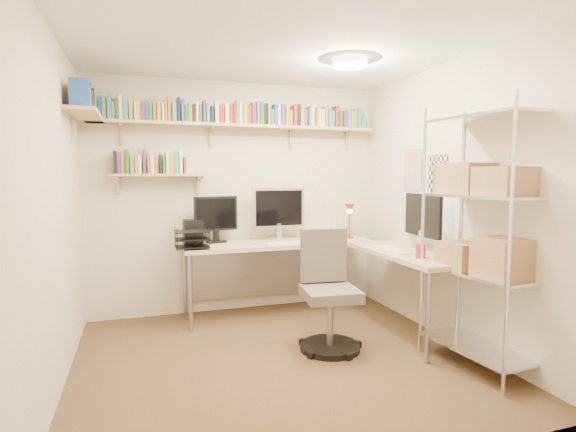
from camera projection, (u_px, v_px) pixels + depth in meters
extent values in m
plane|color=#4D3921|center=(279.00, 359.00, 3.67)|extent=(3.20, 3.20, 0.00)
cube|color=beige|center=(239.00, 198.00, 4.97)|extent=(3.20, 0.04, 2.50)
cube|color=beige|center=(55.00, 212.00, 3.05)|extent=(0.04, 3.00, 2.50)
cube|color=beige|center=(448.00, 203.00, 4.06)|extent=(0.04, 3.00, 2.50)
cube|color=beige|center=(373.00, 228.00, 2.14)|extent=(3.20, 0.04, 2.50)
cube|color=white|center=(279.00, 44.00, 3.44)|extent=(3.20, 3.00, 0.04)
cube|color=white|center=(412.00, 170.00, 4.55)|extent=(0.01, 0.30, 0.42)
cube|color=silver|center=(437.00, 175.00, 4.18)|extent=(0.01, 0.28, 0.38)
cylinder|color=#FFEAC6|center=(350.00, 63.00, 3.86)|extent=(0.30, 0.30, 0.06)
cube|color=#DBB87B|center=(241.00, 126.00, 4.78)|extent=(3.05, 0.25, 0.03)
cube|color=#DBB87B|center=(86.00, 115.00, 3.92)|extent=(0.25, 1.00, 0.03)
cube|color=#DBB87B|center=(159.00, 175.00, 4.59)|extent=(0.95, 0.20, 0.02)
cube|color=#DBB87B|center=(121.00, 130.00, 4.47)|extent=(0.03, 0.20, 0.20)
cube|color=#DBB87B|center=(212.00, 133.00, 4.76)|extent=(0.03, 0.20, 0.20)
cube|color=#DBB87B|center=(292.00, 135.00, 5.04)|extent=(0.03, 0.20, 0.20)
cube|color=#DBB87B|center=(348.00, 137.00, 5.26)|extent=(0.03, 0.20, 0.20)
cube|color=#7D735B|center=(91.00, 108.00, 4.31)|extent=(0.03, 0.11, 0.22)
cube|color=black|center=(96.00, 110.00, 4.33)|extent=(0.04, 0.13, 0.18)
cube|color=#1F4CA3|center=(100.00, 108.00, 4.34)|extent=(0.02, 0.14, 0.22)
cube|color=#7D735B|center=(104.00, 108.00, 4.35)|extent=(0.04, 0.12, 0.22)
cube|color=teal|center=(109.00, 107.00, 4.36)|extent=(0.04, 0.12, 0.24)
cube|color=#7D735B|center=(114.00, 111.00, 4.38)|extent=(0.03, 0.12, 0.17)
cube|color=#236B23|center=(117.00, 109.00, 4.39)|extent=(0.02, 0.14, 0.21)
cube|color=white|center=(121.00, 108.00, 4.39)|extent=(0.03, 0.12, 0.24)
cube|color=teal|center=(126.00, 110.00, 4.41)|extent=(0.04, 0.13, 0.20)
cube|color=#B39A21|center=(131.00, 109.00, 4.43)|extent=(0.03, 0.12, 0.23)
cube|color=white|center=(135.00, 112.00, 4.44)|extent=(0.02, 0.13, 0.18)
cube|color=#B39A21|center=(139.00, 109.00, 4.45)|extent=(0.03, 0.14, 0.23)
cube|color=#681F74|center=(143.00, 112.00, 4.46)|extent=(0.04, 0.12, 0.18)
cube|color=#1F4CA3|center=(147.00, 112.00, 4.47)|extent=(0.03, 0.11, 0.19)
cube|color=#236B23|center=(151.00, 112.00, 4.49)|extent=(0.03, 0.12, 0.19)
cube|color=#CD5A18|center=(154.00, 111.00, 4.50)|extent=(0.03, 0.14, 0.20)
cube|color=#B39A21|center=(159.00, 112.00, 4.51)|extent=(0.03, 0.13, 0.20)
cube|color=white|center=(163.00, 113.00, 4.52)|extent=(0.02, 0.11, 0.19)
cube|color=#CD5A18|center=(166.00, 111.00, 4.53)|extent=(0.02, 0.13, 0.21)
cube|color=#CD5A18|center=(169.00, 110.00, 4.54)|extent=(0.03, 0.12, 0.25)
cube|color=teal|center=(174.00, 112.00, 4.56)|extent=(0.04, 0.12, 0.20)
cube|color=black|center=(178.00, 110.00, 4.57)|extent=(0.03, 0.11, 0.25)
cube|color=#1F4CA3|center=(183.00, 111.00, 4.58)|extent=(0.03, 0.12, 0.23)
cube|color=#236B23|center=(186.00, 114.00, 4.60)|extent=(0.03, 0.13, 0.17)
cube|color=#CD5A18|center=(190.00, 113.00, 4.61)|extent=(0.03, 0.13, 0.20)
cube|color=black|center=(194.00, 114.00, 4.62)|extent=(0.03, 0.13, 0.18)
cube|color=white|center=(197.00, 113.00, 4.63)|extent=(0.02, 0.13, 0.21)
cube|color=#236B23|center=(200.00, 115.00, 4.64)|extent=(0.03, 0.15, 0.18)
cube|color=#681F74|center=(204.00, 112.00, 4.65)|extent=(0.03, 0.11, 0.23)
cube|color=teal|center=(208.00, 113.00, 4.66)|extent=(0.03, 0.11, 0.21)
cube|color=black|center=(212.00, 115.00, 4.68)|extent=(0.03, 0.12, 0.18)
cube|color=white|center=(216.00, 113.00, 4.69)|extent=(0.04, 0.12, 0.22)
cube|color=#A62616|center=(221.00, 115.00, 4.71)|extent=(0.04, 0.13, 0.19)
cube|color=white|center=(226.00, 114.00, 4.72)|extent=(0.04, 0.14, 0.21)
cube|color=#A62616|center=(231.00, 115.00, 4.74)|extent=(0.04, 0.12, 0.20)
cube|color=#A62616|center=(234.00, 114.00, 4.75)|extent=(0.02, 0.15, 0.22)
cube|color=teal|center=(237.00, 113.00, 4.76)|extent=(0.03, 0.12, 0.25)
cube|color=white|center=(240.00, 113.00, 4.77)|extent=(0.03, 0.11, 0.24)
cube|color=#B39A21|center=(244.00, 115.00, 4.79)|extent=(0.04, 0.13, 0.21)
cube|color=#A62616|center=(248.00, 115.00, 4.80)|extent=(0.04, 0.11, 0.20)
cube|color=#681F74|center=(253.00, 114.00, 4.82)|extent=(0.04, 0.12, 0.23)
cube|color=#7D735B|center=(257.00, 114.00, 4.83)|extent=(0.02, 0.13, 0.25)
cube|color=#236B23|center=(261.00, 114.00, 4.84)|extent=(0.04, 0.13, 0.24)
cube|color=black|center=(264.00, 115.00, 4.85)|extent=(0.02, 0.11, 0.23)
cube|color=#7D735B|center=(268.00, 115.00, 4.87)|extent=(0.02, 0.15, 0.23)
cube|color=#236B23|center=(271.00, 118.00, 4.88)|extent=(0.04, 0.14, 0.17)
cube|color=#1F4CA3|center=(275.00, 115.00, 4.89)|extent=(0.03, 0.12, 0.23)
cube|color=white|center=(278.00, 115.00, 4.90)|extent=(0.03, 0.13, 0.23)
cube|color=#681F74|center=(282.00, 116.00, 4.92)|extent=(0.04, 0.11, 0.23)
cube|color=#B39A21|center=(286.00, 116.00, 4.93)|extent=(0.03, 0.11, 0.22)
cube|color=#CD5A18|center=(290.00, 118.00, 4.95)|extent=(0.04, 0.11, 0.18)
cube|color=#A62616|center=(294.00, 116.00, 4.96)|extent=(0.04, 0.13, 0.24)
cube|color=black|center=(298.00, 116.00, 4.98)|extent=(0.03, 0.12, 0.23)
cube|color=#B39A21|center=(301.00, 116.00, 4.99)|extent=(0.04, 0.13, 0.25)
cube|color=#681F74|center=(304.00, 119.00, 5.00)|extent=(0.04, 0.12, 0.19)
cube|color=teal|center=(309.00, 117.00, 5.02)|extent=(0.03, 0.14, 0.22)
cube|color=white|center=(311.00, 116.00, 5.03)|extent=(0.03, 0.13, 0.24)
cube|color=#CD5A18|center=(315.00, 118.00, 5.04)|extent=(0.03, 0.15, 0.22)
cube|color=white|center=(318.00, 118.00, 5.05)|extent=(0.03, 0.12, 0.21)
cube|color=white|center=(321.00, 119.00, 5.07)|extent=(0.03, 0.14, 0.20)
cube|color=#7D735B|center=(325.00, 117.00, 5.08)|extent=(0.04, 0.13, 0.23)
cube|color=teal|center=(328.00, 118.00, 5.09)|extent=(0.03, 0.15, 0.21)
cube|color=teal|center=(331.00, 120.00, 5.11)|extent=(0.03, 0.14, 0.18)
cube|color=#A62616|center=(335.00, 117.00, 5.12)|extent=(0.04, 0.13, 0.24)
cube|color=#236B23|center=(339.00, 120.00, 5.14)|extent=(0.04, 0.13, 0.20)
cube|color=#681F74|center=(343.00, 120.00, 5.15)|extent=(0.04, 0.14, 0.19)
cube|color=teal|center=(347.00, 120.00, 5.17)|extent=(0.04, 0.13, 0.21)
cube|color=#B39A21|center=(351.00, 120.00, 5.18)|extent=(0.04, 0.14, 0.19)
cube|color=#B39A21|center=(354.00, 119.00, 5.19)|extent=(0.02, 0.14, 0.22)
cube|color=teal|center=(357.00, 119.00, 5.21)|extent=(0.04, 0.13, 0.23)
cube|color=teal|center=(361.00, 122.00, 5.23)|extent=(0.04, 0.14, 0.17)
cube|color=#1F4CA3|center=(79.00, 92.00, 3.50)|extent=(0.14, 0.03, 0.22)
cube|color=#681F74|center=(79.00, 93.00, 3.54)|extent=(0.15, 0.02, 0.22)
cube|color=teal|center=(80.00, 97.00, 3.58)|extent=(0.15, 0.04, 0.17)
cube|color=#236B23|center=(81.00, 94.00, 3.61)|extent=(0.12, 0.03, 0.23)
cube|color=teal|center=(81.00, 97.00, 3.65)|extent=(0.13, 0.03, 0.20)
cube|color=teal|center=(82.00, 98.00, 3.69)|extent=(0.14, 0.04, 0.20)
cube|color=black|center=(82.00, 97.00, 3.73)|extent=(0.14, 0.04, 0.22)
cube|color=#1F4CA3|center=(83.00, 97.00, 3.77)|extent=(0.12, 0.03, 0.24)
cube|color=#681F74|center=(84.00, 98.00, 3.81)|extent=(0.12, 0.04, 0.23)
cube|color=black|center=(84.00, 103.00, 3.86)|extent=(0.13, 0.04, 0.18)
cube|color=black|center=(85.00, 100.00, 3.90)|extent=(0.11, 0.02, 0.24)
cube|color=#CD5A18|center=(85.00, 102.00, 3.93)|extent=(0.13, 0.03, 0.20)
cube|color=#B39A21|center=(86.00, 105.00, 3.97)|extent=(0.11, 0.04, 0.18)
cube|color=black|center=(86.00, 102.00, 4.01)|extent=(0.14, 0.02, 0.24)
cube|color=teal|center=(87.00, 105.00, 4.05)|extent=(0.11, 0.02, 0.20)
cube|color=#7D735B|center=(87.00, 106.00, 4.08)|extent=(0.14, 0.03, 0.18)
cube|color=#1F4CA3|center=(88.00, 107.00, 4.11)|extent=(0.13, 0.03, 0.17)
cube|color=#236B23|center=(88.00, 108.00, 4.15)|extent=(0.13, 0.04, 0.18)
cube|color=teal|center=(89.00, 106.00, 4.19)|extent=(0.15, 0.03, 0.21)
cube|color=teal|center=(89.00, 108.00, 4.22)|extent=(0.12, 0.04, 0.20)
cube|color=#A62616|center=(90.00, 108.00, 4.27)|extent=(0.14, 0.04, 0.20)
cube|color=black|center=(115.00, 162.00, 4.44)|extent=(0.03, 0.12, 0.23)
cube|color=#681F74|center=(119.00, 164.00, 4.46)|extent=(0.04, 0.12, 0.19)
cube|color=#B39A21|center=(123.00, 162.00, 4.47)|extent=(0.03, 0.12, 0.24)
cube|color=#236B23|center=(127.00, 162.00, 4.48)|extent=(0.04, 0.15, 0.24)
cube|color=#7D735B|center=(132.00, 164.00, 4.50)|extent=(0.04, 0.13, 0.20)
cube|color=#B39A21|center=(136.00, 164.00, 4.51)|extent=(0.03, 0.14, 0.20)
cube|color=white|center=(140.00, 164.00, 4.52)|extent=(0.03, 0.14, 0.19)
cube|color=#681F74|center=(144.00, 162.00, 4.53)|extent=(0.03, 0.12, 0.25)
cube|color=#CD5A18|center=(149.00, 163.00, 4.54)|extent=(0.02, 0.14, 0.22)
cube|color=white|center=(152.00, 165.00, 4.56)|extent=(0.03, 0.14, 0.18)
cube|color=#CD5A18|center=(156.00, 165.00, 4.57)|extent=(0.04, 0.14, 0.17)
cube|color=black|center=(160.00, 164.00, 4.58)|extent=(0.02, 0.12, 0.20)
cube|color=#236B23|center=(164.00, 165.00, 4.59)|extent=(0.03, 0.13, 0.18)
cube|color=white|center=(167.00, 163.00, 4.60)|extent=(0.03, 0.15, 0.22)
cube|color=#B39A21|center=(172.00, 163.00, 4.62)|extent=(0.04, 0.14, 0.22)
cube|color=teal|center=(176.00, 163.00, 4.63)|extent=(0.04, 0.14, 0.23)
cube|color=white|center=(180.00, 162.00, 4.64)|extent=(0.03, 0.13, 0.24)
cube|color=#A62616|center=(184.00, 166.00, 4.66)|extent=(0.02, 0.13, 0.17)
cube|color=beige|center=(278.00, 243.00, 4.83)|extent=(2.02, 0.64, 0.04)
cube|color=beige|center=(412.00, 253.00, 4.21)|extent=(0.64, 1.38, 0.04)
cylinder|color=gray|center=(191.00, 293.00, 4.31)|extent=(0.04, 0.04, 0.75)
cylinder|color=gray|center=(185.00, 280.00, 4.81)|extent=(0.04, 0.04, 0.75)
cylinder|color=gray|center=(370.00, 267.00, 5.52)|extent=(0.04, 0.04, 0.75)
cylinder|color=gray|center=(428.00, 318.00, 3.56)|extent=(0.04, 0.04, 0.75)
cylinder|color=gray|center=(482.00, 311.00, 3.73)|extent=(0.04, 0.04, 0.75)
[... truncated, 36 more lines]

